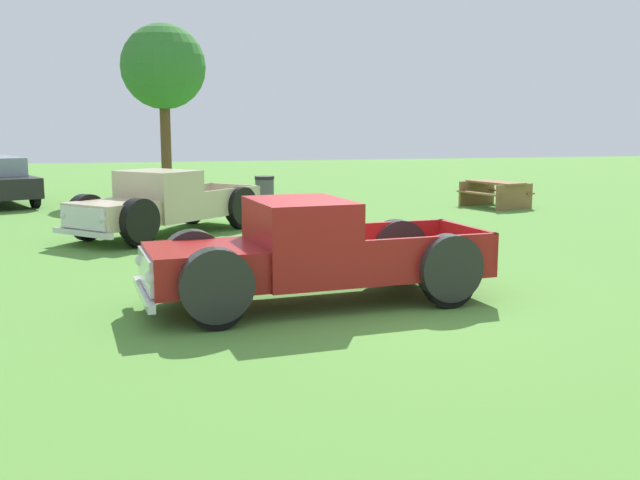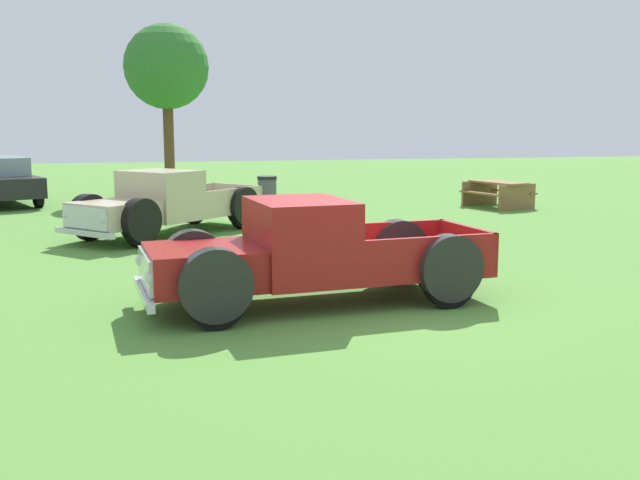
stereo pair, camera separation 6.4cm
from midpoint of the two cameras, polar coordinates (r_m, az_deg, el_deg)
The scene contains 6 objects.
ground_plane at distance 10.17m, azimuth 2.47°, elevation -5.05°, with size 80.00×80.00×0.00m, color #548C38.
pickup_truck_foreground at distance 9.94m, azimuth -2.08°, elevation -1.23°, with size 4.96×2.28×1.47m.
pickup_truck_behind_left at distance 16.55m, azimuth -12.83°, elevation 2.70°, with size 4.68×4.49×1.47m.
picnic_table at distance 22.53m, azimuth 13.57°, elevation 3.79°, with size 1.92×2.14×0.78m.
trash_can at distance 21.82m, azimuth -4.47°, elevation 3.81°, with size 0.59×0.59×0.95m.
oak_tree_east at distance 26.07m, azimuth -12.32°, elevation 13.12°, with size 2.91×2.91×5.90m.
Camera 1 is at (-2.86, -9.43, 2.49)m, focal length 40.57 mm.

